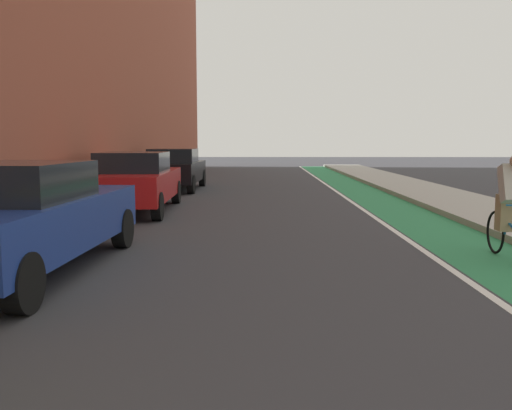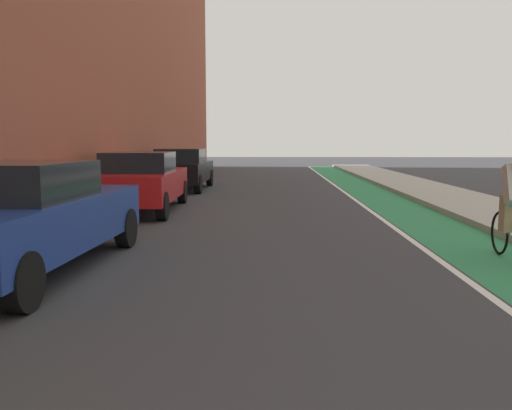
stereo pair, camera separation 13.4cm
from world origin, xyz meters
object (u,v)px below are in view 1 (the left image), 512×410
object	(u,v)px
parked_sedan_black	(174,169)
cyclist_mid	(510,205)
parked_sedan_blue	(21,217)
parked_sedan_red	(135,181)

from	to	relation	value
parked_sedan_black	cyclist_mid	xyz separation A→B (m)	(7.03, -12.18, 0.07)
parked_sedan_blue	parked_sedan_black	world-z (taller)	same
parked_sedan_blue	parked_sedan_red	size ratio (longest dim) A/B	1.01
parked_sedan_red	parked_sedan_black	xyz separation A→B (m)	(-0.00, 6.38, -0.00)
parked_sedan_black	parked_sedan_red	bearing A→B (deg)	-89.98
parked_sedan_red	parked_sedan_black	distance (m)	6.38
cyclist_mid	parked_sedan_blue	bearing A→B (deg)	-172.54
parked_sedan_blue	cyclist_mid	world-z (taller)	cyclist_mid
cyclist_mid	parked_sedan_black	bearing A→B (deg)	119.99
parked_sedan_black	cyclist_mid	world-z (taller)	cyclist_mid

